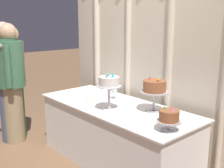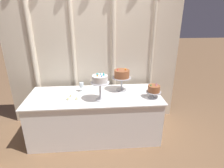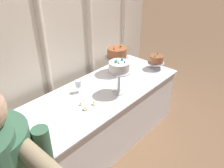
# 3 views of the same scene
# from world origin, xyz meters

# --- Properties ---
(ground_plane) EXTENTS (24.00, 24.00, 0.00)m
(ground_plane) POSITION_xyz_m (0.00, 0.00, 0.00)
(ground_plane) COLOR #846042
(draped_curtain) EXTENTS (2.97, 0.15, 2.69)m
(draped_curtain) POSITION_xyz_m (-0.03, 0.65, 1.38)
(draped_curtain) COLOR beige
(draped_curtain) RESTS_ON ground_plane
(cake_table) EXTENTS (2.04, 0.82, 0.73)m
(cake_table) POSITION_xyz_m (0.00, 0.10, 0.37)
(cake_table) COLOR white
(cake_table) RESTS_ON ground_plane
(cake_display_leftmost) EXTENTS (0.27, 0.27, 0.42)m
(cake_display_leftmost) POSITION_xyz_m (0.09, -0.07, 1.03)
(cake_display_leftmost) COLOR silver
(cake_display_leftmost) RESTS_ON cake_table
(cake_display_center) EXTENTS (0.31, 0.31, 0.38)m
(cake_display_center) POSITION_xyz_m (0.44, 0.26, 0.99)
(cake_display_center) COLOR #B2B2B7
(cake_display_center) RESTS_ON cake_table
(cake_display_rightmost) EXTENTS (0.22, 0.22, 0.24)m
(cake_display_rightmost) POSITION_xyz_m (0.88, -0.05, 0.86)
(cake_display_rightmost) COLOR #B2B2B7
(cake_display_rightmost) RESTS_ON cake_table
(wine_glass) EXTENTS (0.07, 0.07, 0.15)m
(wine_glass) POSITION_xyz_m (-0.21, 0.27, 0.84)
(wine_glass) COLOR silver
(wine_glass) RESTS_ON cake_table
(tealight_far_left) EXTENTS (0.05, 0.05, 0.04)m
(tealight_far_left) POSITION_xyz_m (-0.39, -0.03, 0.74)
(tealight_far_left) COLOR beige
(tealight_far_left) RESTS_ON cake_table
(tealight_near_left) EXTENTS (0.04, 0.04, 0.03)m
(tealight_near_left) POSITION_xyz_m (-0.36, 0.07, 0.74)
(tealight_near_left) COLOR beige
(tealight_near_left) RESTS_ON cake_table
(tealight_near_right) EXTENTS (0.05, 0.05, 0.03)m
(tealight_near_right) POSITION_xyz_m (-0.26, -0.03, 0.74)
(tealight_near_right) COLOR beige
(tealight_near_right) RESTS_ON cake_table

